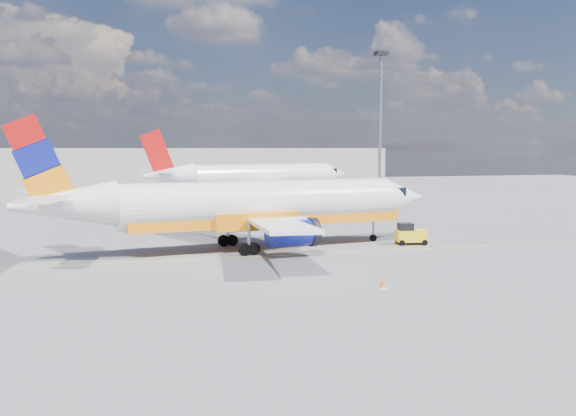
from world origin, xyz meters
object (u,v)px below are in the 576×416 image
object	(u,v)px
gse_tug	(410,234)
second_jet	(257,177)
traffic_cone	(383,283)
main_jet	(249,206)

from	to	relation	value
gse_tug	second_jet	bearing A→B (deg)	102.57
gse_tug	traffic_cone	bearing A→B (deg)	-112.02
second_jet	gse_tug	xyz separation A→B (m)	(2.37, -46.58, -2.73)
second_jet	traffic_cone	xyz separation A→B (m)	(-6.82, -61.47, -3.28)
gse_tug	traffic_cone	size ratio (longest dim) A/B	4.48
traffic_cone	main_jet	bearing A→B (deg)	105.47
second_jet	traffic_cone	distance (m)	61.94
main_jet	traffic_cone	distance (m)	16.74
second_jet	main_jet	bearing A→B (deg)	-120.31
main_jet	gse_tug	distance (m)	13.86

